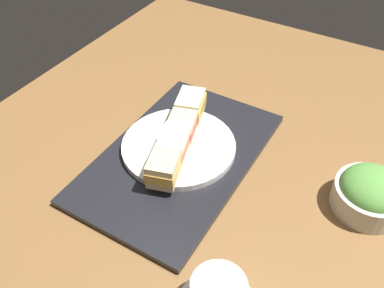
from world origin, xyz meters
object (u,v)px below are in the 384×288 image
sandwich_inner_far (174,145)px  sandwich_farmost (164,167)px  sandwich_plate (179,146)px  sandwich_nearmost (190,106)px  sandwich_inner_near (183,125)px  salad_bowl (371,193)px

sandwich_inner_far → sandwich_farmost: size_ratio=1.02×
sandwich_plate → sandwich_farmost: 9.96cm
sandwich_plate → sandwich_farmost: size_ratio=2.62×
sandwich_plate → sandwich_inner_far: (3.02, 0.86, 3.29)cm
sandwich_nearmost → sandwich_farmost: sandwich_nearmost is taller
sandwich_nearmost → sandwich_inner_near: size_ratio=1.02×
sandwich_plate → sandwich_farmost: (9.05, 2.57, 3.27)cm
sandwich_farmost → sandwich_inner_far: bearing=-164.1°
sandwich_inner_near → sandwich_plate: bearing=15.9°
sandwich_inner_near → sandwich_inner_far: 6.27cm
sandwich_plate → sandwich_inner_near: size_ratio=2.67×
sandwich_nearmost → sandwich_farmost: (18.09, 5.15, -0.14)cm
sandwich_inner_near → sandwich_farmost: bearing=15.9°
sandwich_plate → sandwich_inner_far: size_ratio=2.58×
sandwich_farmost → salad_bowl: bearing=113.2°
sandwich_plate → sandwich_inner_far: sandwich_inner_far is taller
sandwich_inner_far → salad_bowl: same height
sandwich_plate → sandwich_farmost: sandwich_farmost is taller
sandwich_plate → sandwich_inner_near: sandwich_inner_near is taller
sandwich_inner_far → sandwich_farmost: 6.27cm
sandwich_inner_far → sandwich_farmost: bearing=15.9°
sandwich_nearmost → salad_bowl: (3.26, 39.71, -1.83)cm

